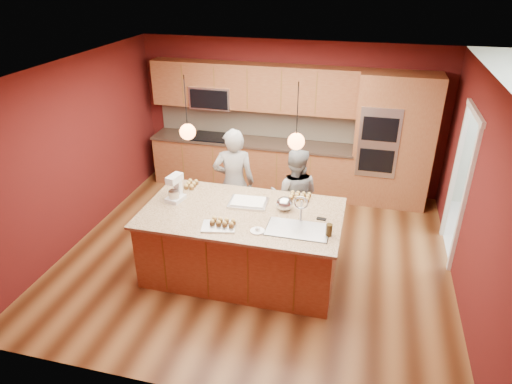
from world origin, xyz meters
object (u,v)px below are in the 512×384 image
(person_left, at_px, (234,183))
(stand_mixer, at_px, (175,190))
(island, at_px, (243,242))
(person_right, at_px, (294,197))
(mixing_bowl, at_px, (285,204))

(person_left, xyz_separation_m, stand_mixer, (-0.56, -0.88, 0.25))
(island, bearing_deg, person_left, 112.93)
(person_left, relative_size, person_right, 1.15)
(island, distance_m, person_left, 1.13)
(island, relative_size, person_right, 1.72)
(mixing_bowl, bearing_deg, stand_mixer, -176.35)
(stand_mixer, distance_m, mixing_bowl, 1.50)
(island, xyz_separation_m, stand_mixer, (-0.98, 0.10, 0.63))
(island, bearing_deg, mixing_bowl, 20.86)
(person_left, xyz_separation_m, mixing_bowl, (0.93, -0.79, 0.18))
(person_right, distance_m, stand_mixer, 1.77)
(mixing_bowl, bearing_deg, person_left, 139.78)
(person_right, distance_m, mixing_bowl, 0.84)
(person_left, relative_size, mixing_bowl, 7.85)
(island, relative_size, stand_mixer, 7.05)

